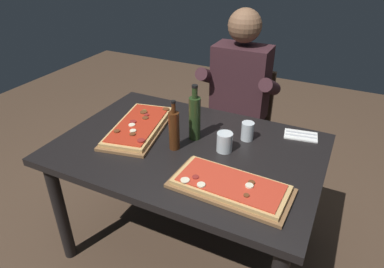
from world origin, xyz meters
TOP-DOWN VIEW (x-y plane):
  - ground_plane at (0.00, 0.00)m, footprint 6.40×6.40m
  - dining_table at (0.00, 0.00)m, footprint 1.40×0.96m
  - pizza_rectangular_front at (0.33, -0.24)m, footprint 0.55×0.28m
  - pizza_rectangular_left at (-0.34, 0.04)m, footprint 0.38×0.60m
  - wine_bottle_dark at (-0.06, -0.05)m, footprint 0.06×0.06m
  - oil_bottle_amber at (-0.01, 0.09)m, footprint 0.06×0.06m
  - tumbler_near_camera at (0.19, 0.05)m, footprint 0.08×0.08m
  - tumbler_far_side at (0.26, 0.21)m, footprint 0.07×0.07m
  - napkin_cutlery_set at (0.52, 0.38)m, footprint 0.20×0.14m
  - diner_chair at (0.02, 0.86)m, footprint 0.44×0.44m
  - seated_diner at (0.02, 0.74)m, footprint 0.53×0.41m

SIDE VIEW (x-z plane):
  - ground_plane at x=0.00m, z-range 0.00..0.00m
  - diner_chair at x=0.02m, z-range 0.05..0.92m
  - dining_table at x=0.00m, z-range 0.27..1.01m
  - seated_diner at x=0.02m, z-range 0.08..1.41m
  - napkin_cutlery_set at x=0.52m, z-range 0.74..0.75m
  - pizza_rectangular_front at x=0.33m, z-range 0.74..0.78m
  - pizza_rectangular_left at x=-0.34m, z-range 0.73..0.78m
  - tumbler_near_camera at x=0.19m, z-range 0.73..0.84m
  - tumbler_far_side at x=0.26m, z-range 0.73..0.84m
  - wine_bottle_dark at x=-0.06m, z-range 0.71..0.99m
  - oil_bottle_amber at x=-0.01m, z-range 0.71..1.03m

